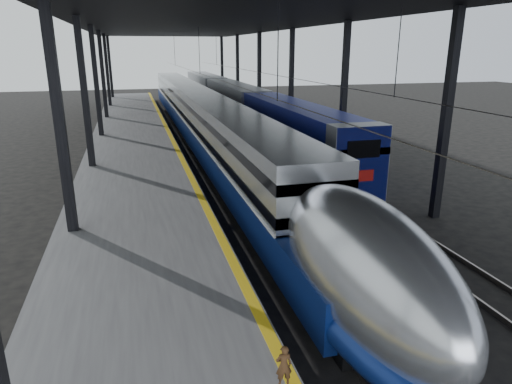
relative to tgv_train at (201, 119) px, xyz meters
name	(u,v)px	position (x,y,z in m)	size (l,w,h in m)	color
ground	(262,301)	(-2.00, -25.20, -1.88)	(160.00, 160.00, 0.00)	black
platform	(134,153)	(-5.50, -5.20, -1.38)	(6.00, 80.00, 1.00)	#4C4C4F
yellow_strip	(174,144)	(-2.70, -5.20, -0.88)	(0.30, 80.00, 0.01)	gold
rails	(247,153)	(2.50, -5.20, -1.80)	(6.52, 80.00, 0.16)	slate
canopy	(208,21)	(-0.10, -5.20, 7.24)	(18.00, 75.00, 9.47)	black
tgv_train	(201,119)	(0.00, 0.00, 0.00)	(2.81, 65.20, 4.02)	#BABCC1
second_train	(236,103)	(5.00, 9.29, 0.11)	(2.85, 56.05, 3.92)	navy
child	(284,366)	(-2.90, -29.92, -0.43)	(0.33, 0.22, 0.90)	#482D18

